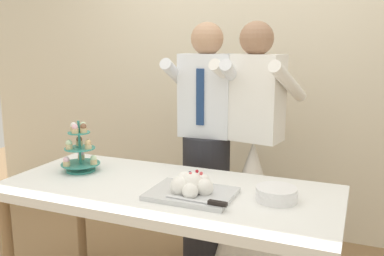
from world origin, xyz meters
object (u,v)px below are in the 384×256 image
at_px(main_cake_tray, 191,188).
at_px(person_groom, 206,160).
at_px(person_bride, 252,190).
at_px(dessert_table, 166,200).
at_px(plate_stack, 277,194).
at_px(cupcake_stand, 80,151).

xyz_separation_m(main_cake_tray, person_groom, (-0.19, 0.72, -0.07)).
distance_m(main_cake_tray, person_bride, 0.77).
bearing_deg(dessert_table, main_cake_tray, -20.75).
distance_m(plate_stack, person_bride, 0.71).
bearing_deg(person_groom, person_bride, -1.08).
bearing_deg(cupcake_stand, main_cake_tray, -9.67).
bearing_deg(main_cake_tray, plate_stack, 13.73).
distance_m(dessert_table, person_groom, 0.66).
height_order(cupcake_stand, person_bride, person_bride).
bearing_deg(person_bride, person_groom, 178.92).
xyz_separation_m(cupcake_stand, person_groom, (0.58, 0.59, -0.15)).
bearing_deg(person_bride, main_cake_tray, -100.42).
distance_m(cupcake_stand, person_groom, 0.84).
xyz_separation_m(plate_stack, person_groom, (-0.60, 0.63, -0.06)).
relative_size(plate_stack, person_bride, 0.12).
xyz_separation_m(dessert_table, person_bride, (0.31, 0.65, -0.12)).
height_order(main_cake_tray, person_groom, person_groom).
height_order(cupcake_stand, main_cake_tray, cupcake_stand).
bearing_deg(person_groom, dessert_table, -88.30).
relative_size(dessert_table, person_groom, 1.08).
distance_m(main_cake_tray, plate_stack, 0.42).
relative_size(main_cake_tray, plate_stack, 2.13).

